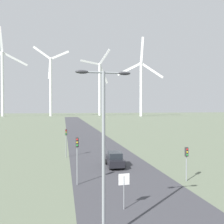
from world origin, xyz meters
The scene contains 11 objects.
road_surface centered at (0.00, 48.00, 0.00)m, with size 10.00×240.00×0.01m.
streetlamp centered at (-3.68, 4.37, 5.83)m, with size 3.00×0.32×9.22m.
stop_sign_near centered at (-1.60, 7.73, 1.80)m, with size 0.81×0.07×2.57m.
traffic_light_post_near_left centered at (-4.55, 13.48, 3.25)m, with size 0.28×0.33×4.46m.
traffic_light_post_near_right centered at (6.05, 12.19, 2.46)m, with size 0.28×0.33×3.34m.
traffic_light_post_mid_left centered at (-5.44, 25.42, 3.02)m, with size 0.28×0.34×4.13m.
car_approaching centered at (0.34, 18.86, 0.91)m, with size 2.11×4.23×1.83m.
wind_turbine_far_left centered at (-56.06, 192.60, 32.92)m, with size 37.61×9.06×75.62m.
wind_turbine_left centered at (-16.77, 190.76, 30.05)m, with size 30.66×2.60×60.37m.
wind_turbine_center centered at (27.65, 197.81, 29.65)m, with size 29.64×10.08×64.73m.
wind_turbine_right centered at (59.04, 170.25, 28.60)m, with size 38.39×10.33×67.87m.
Camera 1 is at (-5.76, -7.11, 7.23)m, focal length 35.00 mm.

